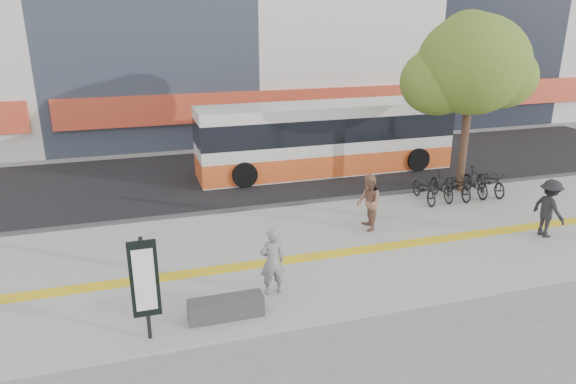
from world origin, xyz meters
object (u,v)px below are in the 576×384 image
object	(u,v)px
seated_woman	(272,261)
signboard	(145,281)
street_tree	(470,67)
pedestrian_dark	(549,208)
bus	(326,140)
pedestrian_tan	(368,203)
bench	(226,308)

from	to	relation	value
seated_woman	signboard	bearing A→B (deg)	16.61
street_tree	pedestrian_dark	world-z (taller)	street_tree
signboard	bus	world-z (taller)	bus
street_tree	pedestrian_tan	bearing A→B (deg)	-152.40
seated_woman	street_tree	bearing A→B (deg)	-150.97
signboard	street_tree	xyz separation A→B (m)	(11.38, 6.33, 3.15)
signboard	pedestrian_tan	size ratio (longest dim) A/B	1.29
pedestrian_tan	pedestrian_dark	bearing A→B (deg)	79.47
street_tree	bus	size ratio (longest dim) A/B	0.60
bus	street_tree	bearing A→B (deg)	-44.03
pedestrian_tan	pedestrian_dark	world-z (taller)	pedestrian_dark
street_tree	signboard	bearing A→B (deg)	-150.93
bench	street_tree	xyz separation A→B (m)	(9.78, 6.02, 4.21)
street_tree	pedestrian_dark	size ratio (longest dim) A/B	3.68
street_tree	seated_woman	xyz separation A→B (m)	(-8.56, -5.33, -3.62)
bench	street_tree	world-z (taller)	street_tree
pedestrian_dark	seated_woman	bearing A→B (deg)	94.09
street_tree	pedestrian_tan	distance (m)	6.52
pedestrian_tan	signboard	bearing A→B (deg)	-48.03
seated_woman	pedestrian_tan	world-z (taller)	pedestrian_tan
signboard	pedestrian_dark	size ratio (longest dim) A/B	1.28
bus	pedestrian_dark	size ratio (longest dim) A/B	6.11
bus	pedestrian_dark	xyz separation A→B (m)	(3.74, -8.17, -0.43)
pedestrian_tan	bench	bearing A→B (deg)	-42.93
bench	pedestrian_tan	world-z (taller)	pedestrian_tan
signboard	street_tree	world-z (taller)	street_tree
seated_woman	pedestrian_dark	bearing A→B (deg)	-177.21
seated_woman	pedestrian_dark	distance (m)	8.54
street_tree	seated_woman	distance (m)	10.72
signboard	bench	bearing A→B (deg)	10.81
pedestrian_dark	bench	bearing A→B (deg)	97.40
bench	bus	distance (m)	11.44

